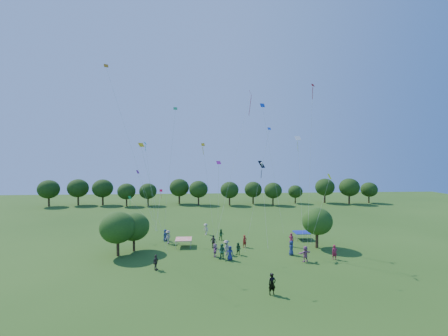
# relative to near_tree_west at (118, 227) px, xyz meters

# --- Properties ---
(ground) EXTENTS (160.00, 160.00, 0.00)m
(ground) POSITION_rel_near_tree_west_xyz_m (13.16, -15.54, -3.57)
(ground) COLOR #335A1B
(near_tree_west) EXTENTS (4.33, 4.33, 5.52)m
(near_tree_west) POSITION_rel_near_tree_west_xyz_m (0.00, 0.00, 0.00)
(near_tree_west) COLOR #422B19
(near_tree_west) RESTS_ON ground
(near_tree_north) EXTENTS (4.05, 4.05, 5.06)m
(near_tree_north) POSITION_rel_near_tree_west_xyz_m (1.55, 1.78, -0.34)
(near_tree_north) COLOR #422B19
(near_tree_north) RESTS_ON ground
(near_tree_east) EXTENTS (4.07, 4.07, 5.48)m
(near_tree_east) POSITION_rel_near_tree_west_xyz_m (26.05, 1.53, 0.06)
(near_tree_east) COLOR #422B19
(near_tree_east) RESTS_ON ground
(treeline) EXTENTS (88.01, 8.77, 6.77)m
(treeline) POSITION_rel_near_tree_west_xyz_m (11.43, 39.88, 0.52)
(treeline) COLOR #422B19
(treeline) RESTS_ON ground
(tent_red_stripe) EXTENTS (2.20, 2.20, 1.10)m
(tent_red_stripe) POSITION_rel_near_tree_west_xyz_m (7.93, 3.34, -2.53)
(tent_red_stripe) COLOR #F83F1D
(tent_red_stripe) RESTS_ON ground
(tent_blue) EXTENTS (2.20, 2.20, 1.10)m
(tent_blue) POSITION_rel_near_tree_west_xyz_m (25.33, 5.78, -2.53)
(tent_blue) COLOR navy
(tent_blue) RESTS_ON ground
(man_in_black) EXTENTS (0.81, 0.61, 1.94)m
(man_in_black) POSITION_rel_near_tree_west_xyz_m (16.75, -11.81, -2.60)
(man_in_black) COLOR black
(man_in_black) RESTS_ON ground
(crowd_person_0) EXTENTS (0.81, 1.02, 1.82)m
(crowd_person_0) POSITION_rel_near_tree_west_xyz_m (21.68, -1.20, -2.66)
(crowd_person_0) COLOR navy
(crowd_person_0) RESTS_ON ground
(crowd_person_1) EXTENTS (0.66, 0.43, 1.77)m
(crowd_person_1) POSITION_rel_near_tree_west_xyz_m (26.38, -3.21, -2.68)
(crowd_person_1) COLOR maroon
(crowd_person_1) RESTS_ON ground
(crowd_person_2) EXTENTS (0.88, 0.77, 1.57)m
(crowd_person_2) POSITION_rel_near_tree_west_xyz_m (15.02, -0.78, -2.78)
(crowd_person_2) COLOR #214E26
(crowd_person_2) RESTS_ON ground
(crowd_person_3) EXTENTS (1.12, 1.24, 1.78)m
(crowd_person_3) POSITION_rel_near_tree_west_xyz_m (11.02, 9.50, -2.68)
(crowd_person_3) COLOR #B8AB93
(crowd_person_3) RESTS_ON ground
(crowd_person_4) EXTENTS (1.10, 1.06, 1.79)m
(crowd_person_4) POSITION_rel_near_tree_west_xyz_m (12.00, 2.26, -2.67)
(crowd_person_4) COLOR #3B372F
(crowd_person_4) RESTS_ON ground
(crowd_person_5) EXTENTS (1.85, 1.17, 1.87)m
(crowd_person_5) POSITION_rel_near_tree_west_xyz_m (22.61, -3.69, -2.63)
(crowd_person_5) COLOR #A45F85
(crowd_person_5) RESTS_ON ground
(crowd_person_6) EXTENTS (0.88, 0.95, 1.71)m
(crowd_person_6) POSITION_rel_near_tree_west_xyz_m (5.07, 6.33, -2.71)
(crowd_person_6) COLOR navy
(crowd_person_6) RESTS_ON ground
(crowd_person_7) EXTENTS (0.83, 0.79, 1.89)m
(crowd_person_7) POSITION_rel_near_tree_west_xyz_m (22.72, 2.27, -2.62)
(crowd_person_7) COLOR maroon
(crowd_person_7) RESTS_ON ground
(crowd_person_8) EXTENTS (0.85, 0.50, 1.66)m
(crowd_person_8) POSITION_rel_near_tree_west_xyz_m (13.31, 6.14, -2.74)
(crowd_person_8) COLOR #275B2A
(crowd_person_8) RESTS_ON ground
(crowd_person_9) EXTENTS (1.07, 1.36, 1.91)m
(crowd_person_9) POSITION_rel_near_tree_west_xyz_m (5.60, 4.87, -2.61)
(crowd_person_9) COLOR tan
(crowd_person_9) RESTS_ON ground
(crowd_person_10) EXTENTS (0.77, 1.08, 1.69)m
(crowd_person_10) POSITION_rel_near_tree_west_xyz_m (5.45, -5.10, -2.72)
(crowd_person_10) COLOR #38302C
(crowd_person_10) RESTS_ON ground
(crowd_person_11) EXTENTS (0.83, 1.62, 1.66)m
(crowd_person_11) POSITION_rel_near_tree_west_xyz_m (12.08, -1.19, -2.74)
(crowd_person_11) COLOR #A25E8B
(crowd_person_11) RESTS_ON ground
(crowd_person_12) EXTENTS (0.87, 0.53, 1.68)m
(crowd_person_12) POSITION_rel_near_tree_west_xyz_m (13.81, -2.51, -2.73)
(crowd_person_12) COLOR navy
(crowd_person_12) RESTS_ON ground
(crowd_person_13) EXTENTS (0.74, 0.63, 1.69)m
(crowd_person_13) POSITION_rel_near_tree_west_xyz_m (16.28, 2.40, -2.72)
(crowd_person_13) COLOR maroon
(crowd_person_13) RESTS_ON ground
(crowd_person_14) EXTENTS (1.06, 0.82, 1.90)m
(crowd_person_14) POSITION_rel_near_tree_west_xyz_m (12.89, -2.26, -2.62)
(crowd_person_14) COLOR #2B6541
(crowd_person_14) RESTS_ON ground
(crowd_person_15) EXTENTS (1.14, 1.28, 1.83)m
(crowd_person_15) POSITION_rel_near_tree_west_xyz_m (13.51, -0.45, -2.65)
(crowd_person_15) COLOR #A59184
(crowd_person_15) RESTS_ON ground
(pirate_kite) EXTENTS (1.13, 4.89, 10.54)m
(pirate_kite) POSITION_rel_near_tree_west_xyz_m (18.38, 1.44, 7.62)
(pirate_kite) COLOR black
(red_high_kite) EXTENTS (6.21, 10.33, 21.00)m
(red_high_kite) POSITION_rel_near_tree_west_xyz_m (16.61, 4.98, 14.35)
(red_high_kite) COLOR red
(small_kite_0) EXTENTS (0.53, 4.40, 5.80)m
(small_kite_0) POSITION_rel_near_tree_west_xyz_m (3.75, 10.70, 2.41)
(small_kite_0) COLOR #F90E2C
(small_kite_1) EXTENTS (1.77, 2.05, 12.79)m
(small_kite_1) POSITION_rel_near_tree_west_xyz_m (10.97, -0.25, 7.34)
(small_kite_1) COLOR #F7B60D
(small_kite_2) EXTENTS (1.46, 3.04, 9.08)m
(small_kite_2) POSITION_rel_near_tree_west_xyz_m (25.07, -3.84, 5.43)
(small_kite_2) COLOR #ADD713
(small_kite_3) EXTENTS (2.28, 2.19, 18.05)m
(small_kite_3) POSITION_rel_near_tree_west_xyz_m (6.27, 5.26, 11.01)
(small_kite_3) COLOR #188449
(small_kite_4) EXTENTS (3.01, 0.33, 14.46)m
(small_kite_4) POSITION_rel_near_tree_west_xyz_m (17.41, -3.51, 7.57)
(small_kite_4) COLOR #1240BD
(small_kite_5) EXTENTS (3.48, 3.28, 8.99)m
(small_kite_5) POSITION_rel_near_tree_west_xyz_m (0.86, 9.58, 5.11)
(small_kite_5) COLOR #9D1A81
(small_kite_6) EXTENTS (0.89, 1.17, 13.69)m
(small_kite_6) POSITION_rel_near_tree_west_xyz_m (22.58, -0.97, 9.15)
(small_kite_6) COLOR white
(small_kite_7) EXTENTS (2.20, 2.58, 13.38)m
(small_kite_7) POSITION_rel_near_tree_west_xyz_m (2.07, 9.00, 8.16)
(small_kite_7) COLOR #0EAED2
(small_kite_8) EXTENTS (0.46, 1.41, 19.74)m
(small_kite_8) POSITION_rel_near_tree_west_xyz_m (23.63, -2.44, 11.60)
(small_kite_8) COLOR red
(small_kite_9) EXTENTS (2.68, 2.69, 12.49)m
(small_kite_9) POSITION_rel_near_tree_west_xyz_m (4.72, -5.92, 7.59)
(small_kite_9) COLOR yellow
(small_kite_10) EXTENTS (5.98, 5.14, 23.03)m
(small_kite_10) POSITION_rel_near_tree_west_xyz_m (-0.20, 3.52, 14.00)
(small_kite_10) COLOR orange
(small_kite_11) EXTENTS (4.45, 1.22, 5.21)m
(small_kite_11) POSITION_rel_near_tree_west_xyz_m (0.19, 7.56, 1.94)
(small_kite_11) COLOR green
(small_kite_12) EXTENTS (3.34, 1.41, 18.90)m
(small_kite_12) POSITION_rel_near_tree_west_xyz_m (19.90, 5.45, 12.52)
(small_kite_12) COLOR blue
(small_kite_13) EXTENTS (0.54, 2.43, 10.62)m
(small_kite_13) POSITION_rel_near_tree_west_xyz_m (12.22, -6.51, 5.78)
(small_kite_13) COLOR #AB1C90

